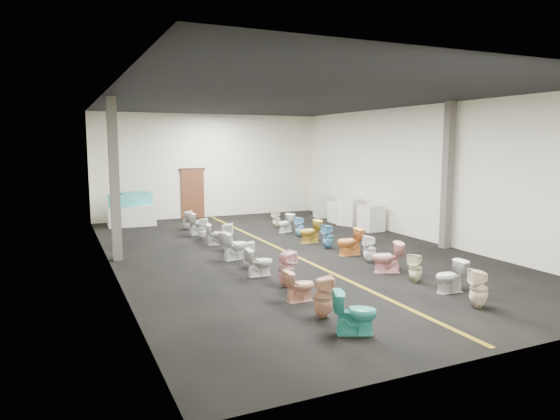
{
  "coord_description": "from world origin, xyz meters",
  "views": [
    {
      "loc": [
        -6.23,
        -13.31,
        3.26
      ],
      "look_at": [
        0.24,
        1.0,
        1.14
      ],
      "focal_mm": 32.0,
      "sensor_mm": 36.0,
      "label": 1
    }
  ],
  "objects_px": {
    "toilet_left_1": "(323,297)",
    "toilet_left_11": "(187,220)",
    "display_table": "(132,216)",
    "toilet_right_3": "(387,257)",
    "toilet_left_7": "(226,237)",
    "toilet_left_8": "(217,234)",
    "appliance_crate_b": "(350,212)",
    "toilet_right_7": "(310,231)",
    "appliance_crate_d": "(322,206)",
    "toilet_left_10": "(198,223)",
    "toilet_right_4": "(370,249)",
    "toilet_left_3": "(286,269)",
    "toilet_left_0": "(355,312)",
    "appliance_crate_a": "(371,218)",
    "toilet_right_9": "(285,223)",
    "appliance_crate_c": "(340,212)",
    "toilet_right_10": "(276,219)",
    "toilet_left_2": "(299,286)",
    "toilet_left_9": "(203,229)",
    "toilet_left_4": "(259,262)",
    "toilet_right_0": "(479,288)",
    "bathtub": "(131,199)",
    "toilet_left_5": "(248,254)",
    "toilet_right_6": "(328,237)",
    "toilet_left_6": "(234,245)",
    "toilet_right_8": "(300,227)",
    "toilet_right_1": "(450,276)",
    "toilet_right_5": "(350,242)",
    "toilet_right_2": "(415,268)"
  },
  "relations": [
    {
      "from": "toilet_right_10",
      "to": "toilet_left_7",
      "type": "bearing_deg",
      "value": -66.84
    },
    {
      "from": "toilet_left_1",
      "to": "toilet_left_11",
      "type": "xyz_separation_m",
      "value": [
        0.01,
        10.45,
        -0.04
      ]
    },
    {
      "from": "appliance_crate_c",
      "to": "toilet_left_9",
      "type": "height_order",
      "value": "appliance_crate_c"
    },
    {
      "from": "display_table",
      "to": "toilet_left_3",
      "type": "bearing_deg",
      "value": -78.95
    },
    {
      "from": "appliance_crate_a",
      "to": "toilet_left_11",
      "type": "bearing_deg",
      "value": 153.78
    },
    {
      "from": "toilet_left_11",
      "to": "toilet_right_9",
      "type": "distance_m",
      "value": 3.73
    },
    {
      "from": "toilet_right_10",
      "to": "toilet_left_3",
      "type": "bearing_deg",
      "value": -45.2
    },
    {
      "from": "toilet_right_10",
      "to": "toilet_right_1",
      "type": "bearing_deg",
      "value": -22.57
    },
    {
      "from": "appliance_crate_a",
      "to": "toilet_left_6",
      "type": "distance_m",
      "value": 6.53
    },
    {
      "from": "toilet_left_3",
      "to": "toilet_right_3",
      "type": "relative_size",
      "value": 1.07
    },
    {
      "from": "toilet_left_0",
      "to": "toilet_right_9",
      "type": "distance_m",
      "value": 9.87
    },
    {
      "from": "display_table",
      "to": "toilet_left_0",
      "type": "relative_size",
      "value": 2.36
    },
    {
      "from": "toilet_left_2",
      "to": "toilet_right_2",
      "type": "xyz_separation_m",
      "value": [
        3.1,
        0.12,
        0.02
      ]
    },
    {
      "from": "toilet_left_4",
      "to": "toilet_left_5",
      "type": "height_order",
      "value": "toilet_left_5"
    },
    {
      "from": "toilet_right_3",
      "to": "toilet_left_8",
      "type": "bearing_deg",
      "value": -131.35
    },
    {
      "from": "toilet_left_11",
      "to": "toilet_right_6",
      "type": "distance_m",
      "value": 6.02
    },
    {
      "from": "bathtub",
      "to": "toilet_right_3",
      "type": "height_order",
      "value": "bathtub"
    },
    {
      "from": "appliance_crate_c",
      "to": "toilet_left_8",
      "type": "relative_size",
      "value": 1.27
    },
    {
      "from": "bathtub",
      "to": "toilet_right_8",
      "type": "distance_m",
      "value": 7.0
    },
    {
      "from": "appliance_crate_a",
      "to": "toilet_left_9",
      "type": "height_order",
      "value": "appliance_crate_a"
    },
    {
      "from": "appliance_crate_a",
      "to": "toilet_left_1",
      "type": "bearing_deg",
      "value": -129.92
    },
    {
      "from": "appliance_crate_b",
      "to": "toilet_right_10",
      "type": "xyz_separation_m",
      "value": [
        -2.92,
        0.64,
        -0.18
      ]
    },
    {
      "from": "toilet_right_8",
      "to": "toilet_left_1",
      "type": "bearing_deg",
      "value": -20.14
    },
    {
      "from": "display_table",
      "to": "toilet_right_3",
      "type": "height_order",
      "value": "display_table"
    },
    {
      "from": "toilet_right_5",
      "to": "toilet_right_10",
      "type": "relative_size",
      "value": 1.16
    },
    {
      "from": "toilet_right_6",
      "to": "toilet_right_10",
      "type": "bearing_deg",
      "value": 179.22
    },
    {
      "from": "toilet_left_7",
      "to": "toilet_left_8",
      "type": "distance_m",
      "value": 1.0
    },
    {
      "from": "toilet_left_3",
      "to": "toilet_left_11",
      "type": "height_order",
      "value": "toilet_left_3"
    },
    {
      "from": "appliance_crate_d",
      "to": "toilet_right_2",
      "type": "xyz_separation_m",
      "value": [
        -3.05,
        -9.98,
        -0.13
      ]
    },
    {
      "from": "toilet_left_0",
      "to": "toilet_right_6",
      "type": "distance_m",
      "value": 6.94
    },
    {
      "from": "appliance_crate_b",
      "to": "toilet_right_7",
      "type": "distance_m",
      "value": 4.0
    },
    {
      "from": "appliance_crate_a",
      "to": "appliance_crate_c",
      "type": "xyz_separation_m",
      "value": [
        0.0,
        2.24,
        -0.05
      ]
    },
    {
      "from": "appliance_crate_a",
      "to": "toilet_left_11",
      "type": "height_order",
      "value": "appliance_crate_a"
    },
    {
      "from": "appliance_crate_b",
      "to": "toilet_right_4",
      "type": "bearing_deg",
      "value": -117.39
    },
    {
      "from": "toilet_left_5",
      "to": "toilet_right_0",
      "type": "relative_size",
      "value": 0.88
    },
    {
      "from": "toilet_right_4",
      "to": "bathtub",
      "type": "bearing_deg",
      "value": -132.39
    },
    {
      "from": "toilet_left_3",
      "to": "toilet_right_9",
      "type": "height_order",
      "value": "toilet_left_3"
    },
    {
      "from": "toilet_right_3",
      "to": "toilet_right_10",
      "type": "distance_m",
      "value": 7.29
    },
    {
      "from": "toilet_left_5",
      "to": "toilet_left_6",
      "type": "bearing_deg",
      "value": 13.23
    },
    {
      "from": "toilet_left_7",
      "to": "toilet_left_9",
      "type": "bearing_deg",
      "value": 26.37
    },
    {
      "from": "appliance_crate_d",
      "to": "toilet_left_10",
      "type": "height_order",
      "value": "appliance_crate_d"
    },
    {
      "from": "bathtub",
      "to": "toilet_left_6",
      "type": "distance_m",
      "value": 7.38
    },
    {
      "from": "toilet_left_3",
      "to": "toilet_left_8",
      "type": "bearing_deg",
      "value": -11.39
    },
    {
      "from": "toilet_right_5",
      "to": "toilet_right_9",
      "type": "xyz_separation_m",
      "value": [
        -0.12,
        4.19,
        -0.06
      ]
    },
    {
      "from": "appliance_crate_c",
      "to": "toilet_left_6",
      "type": "xyz_separation_m",
      "value": [
        -6.14,
        -4.47,
        -0.03
      ]
    },
    {
      "from": "toilet_left_4",
      "to": "toilet_right_0",
      "type": "height_order",
      "value": "toilet_right_0"
    },
    {
      "from": "toilet_right_8",
      "to": "toilet_right_6",
      "type": "bearing_deg",
      "value": 0.81
    },
    {
      "from": "toilet_left_2",
      "to": "toilet_left_9",
      "type": "height_order",
      "value": "toilet_left_9"
    },
    {
      "from": "toilet_left_0",
      "to": "appliance_crate_a",
      "type": "bearing_deg",
      "value": -12.28
    },
    {
      "from": "appliance_crate_a",
      "to": "toilet_left_0",
      "type": "bearing_deg",
      "value": -126.13
    }
  ]
}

